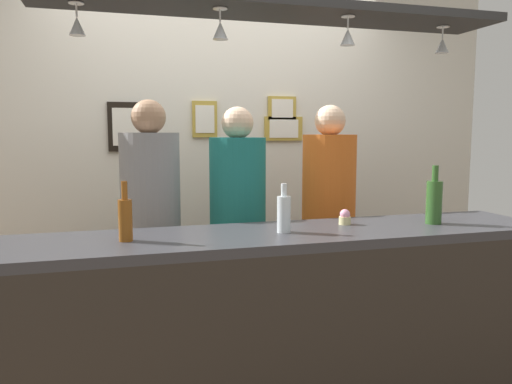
% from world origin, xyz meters
% --- Properties ---
extents(back_wall, '(4.40, 0.06, 2.60)m').
position_xyz_m(back_wall, '(0.00, 1.10, 1.30)').
color(back_wall, silver).
rests_on(back_wall, ground_plane).
extents(bar_counter, '(2.70, 0.55, 1.02)m').
position_xyz_m(bar_counter, '(0.00, -0.50, 0.69)').
color(bar_counter, '#38383D').
rests_on(bar_counter, ground_plane).
extents(overhead_glass_rack, '(2.20, 0.36, 0.04)m').
position_xyz_m(overhead_glass_rack, '(0.00, -0.30, 2.04)').
color(overhead_glass_rack, black).
extents(hanging_wineglass_far_left, '(0.07, 0.07, 0.13)m').
position_xyz_m(hanging_wineglass_far_left, '(-0.88, -0.27, 1.93)').
color(hanging_wineglass_far_left, silver).
rests_on(hanging_wineglass_far_left, overhead_glass_rack).
extents(hanging_wineglass_left, '(0.07, 0.07, 0.13)m').
position_xyz_m(hanging_wineglass_left, '(-0.29, -0.34, 1.93)').
color(hanging_wineglass_left, silver).
rests_on(hanging_wineglass_left, overhead_glass_rack).
extents(hanging_wineglass_center_left, '(0.07, 0.07, 0.13)m').
position_xyz_m(hanging_wineglass_center_left, '(0.31, -0.36, 1.93)').
color(hanging_wineglass_center_left, silver).
rests_on(hanging_wineglass_center_left, overhead_glass_rack).
extents(hanging_wineglass_center, '(0.07, 0.07, 0.13)m').
position_xyz_m(hanging_wineglass_center, '(0.88, -0.29, 1.93)').
color(hanging_wineglass_center, silver).
rests_on(hanging_wineglass_center, overhead_glass_rack).
extents(person_left_grey_shirt, '(0.34, 0.34, 1.67)m').
position_xyz_m(person_left_grey_shirt, '(-0.56, 0.36, 1.00)').
color(person_left_grey_shirt, '#2D334C').
rests_on(person_left_grey_shirt, ground_plane).
extents(person_middle_teal_shirt, '(0.34, 0.34, 1.63)m').
position_xyz_m(person_middle_teal_shirt, '(-0.04, 0.36, 0.98)').
color(person_middle_teal_shirt, '#2D334C').
rests_on(person_middle_teal_shirt, ground_plane).
extents(person_right_orange_shirt, '(0.34, 0.34, 1.65)m').
position_xyz_m(person_right_orange_shirt, '(0.56, 0.36, 1.00)').
color(person_right_orange_shirt, '#2D334C').
rests_on(person_right_orange_shirt, ground_plane).
extents(bottle_champagne_green, '(0.08, 0.08, 0.30)m').
position_xyz_m(bottle_champagne_green, '(0.81, -0.37, 1.13)').
color(bottle_champagne_green, '#2D5623').
rests_on(bottle_champagne_green, bar_counter).
extents(bottle_soda_clear, '(0.06, 0.06, 0.23)m').
position_xyz_m(bottle_soda_clear, '(-0.00, -0.37, 1.11)').
color(bottle_soda_clear, silver).
rests_on(bottle_soda_clear, bar_counter).
extents(bottle_beer_amber_tall, '(0.06, 0.06, 0.26)m').
position_xyz_m(bottle_beer_amber_tall, '(-0.72, -0.36, 1.12)').
color(bottle_beer_amber_tall, brown).
rests_on(bottle_beer_amber_tall, bar_counter).
extents(cupcake, '(0.06, 0.06, 0.08)m').
position_xyz_m(cupcake, '(0.37, -0.26, 1.05)').
color(cupcake, beige).
rests_on(cupcake, bar_counter).
extents(picture_frame_upper_small, '(0.22, 0.02, 0.18)m').
position_xyz_m(picture_frame_upper_small, '(0.48, 1.06, 1.66)').
color(picture_frame_upper_small, '#B29338').
rests_on(picture_frame_upper_small, back_wall).
extents(picture_frame_crest, '(0.18, 0.02, 0.26)m').
position_xyz_m(picture_frame_crest, '(-0.11, 1.06, 1.58)').
color(picture_frame_crest, '#B29338').
rests_on(picture_frame_crest, back_wall).
extents(picture_frame_lower_pair, '(0.30, 0.02, 0.18)m').
position_xyz_m(picture_frame_lower_pair, '(0.49, 1.06, 1.51)').
color(picture_frame_lower_pair, '#B29338').
rests_on(picture_frame_lower_pair, back_wall).
extents(picture_frame_caricature, '(0.26, 0.02, 0.34)m').
position_xyz_m(picture_frame_caricature, '(-0.65, 1.06, 1.52)').
color(picture_frame_caricature, black).
rests_on(picture_frame_caricature, back_wall).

